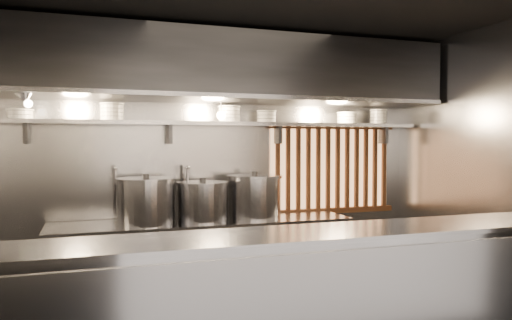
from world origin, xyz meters
TOP-DOWN VIEW (x-y plane):
  - ceiling at (0.00, 0.00)m, footprint 4.50×4.50m
  - wall_back at (0.00, 1.50)m, footprint 4.50×0.00m
  - wall_right at (2.25, 0.00)m, footprint 0.00×3.00m
  - serving_counter at (0.00, -0.96)m, footprint 4.50×0.56m
  - cooking_bench at (-0.30, 1.13)m, footprint 3.00×0.70m
  - bowl_shelf at (0.00, 1.32)m, footprint 4.40×0.34m
  - exhaust_hood at (0.00, 1.10)m, footprint 4.40×0.81m
  - wood_screen at (1.30, 1.45)m, footprint 1.56×0.09m
  - faucet_left at (-1.15, 1.37)m, footprint 0.04×0.30m
  - faucet_right at (-0.45, 1.37)m, footprint 0.04×0.30m
  - heat_lamp at (-1.90, 0.85)m, footprint 0.25×0.35m
  - pendant_bulb at (-0.10, 1.20)m, footprint 0.09×0.09m
  - stock_pot_left at (-0.87, 1.08)m, footprint 0.64×0.64m
  - stock_pot_mid at (0.25, 1.15)m, footprint 0.71×0.71m
  - stock_pot_right at (-0.32, 1.11)m, footprint 0.54×0.54m
  - bowl_stack_0 at (-1.99, 1.32)m, footprint 0.24×0.24m
  - bowl_stack_1 at (-1.17, 1.32)m, footprint 0.24×0.24m
  - bowl_stack_2 at (0.02, 1.32)m, footprint 0.24×0.24m
  - bowl_stack_3 at (0.44, 1.32)m, footprint 0.22×0.22m
  - bowl_stack_4 at (1.41, 1.32)m, footprint 0.23×0.23m
  - bowl_stack_5 at (1.84, 1.32)m, footprint 0.20×0.20m

SIDE VIEW (x-z plane):
  - cooking_bench at x=-0.30m, z-range 0.00..0.90m
  - serving_counter at x=0.00m, z-range 0.00..1.13m
  - stock_pot_right at x=-0.32m, z-range 0.88..1.31m
  - stock_pot_mid at x=0.25m, z-range 0.88..1.37m
  - stock_pot_left at x=-0.87m, z-range 0.88..1.37m
  - faucet_left at x=-1.15m, z-range 1.06..1.56m
  - faucet_right at x=-0.45m, z-range 1.06..1.56m
  - wood_screen at x=1.30m, z-range 0.86..1.90m
  - wall_back at x=0.00m, z-range -0.85..3.65m
  - wall_right at x=2.25m, z-range -0.10..2.90m
  - bowl_shelf at x=0.00m, z-range 1.86..1.90m
  - bowl_stack_0 at x=-1.99m, z-range 1.90..1.99m
  - pendant_bulb at x=-0.10m, z-range 1.87..2.05m
  - bowl_stack_4 at x=1.41m, z-range 1.90..2.03m
  - bowl_stack_3 at x=0.44m, z-range 1.90..2.03m
  - bowl_stack_2 at x=0.02m, z-range 1.90..2.07m
  - bowl_stack_1 at x=-1.17m, z-range 1.90..2.07m
  - bowl_stack_5 at x=1.84m, z-range 1.90..2.07m
  - heat_lamp at x=-1.90m, z-range 1.97..2.17m
  - exhaust_hood at x=0.00m, z-range 2.10..2.75m
  - ceiling at x=0.00m, z-range 2.80..2.80m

